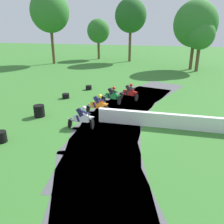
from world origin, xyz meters
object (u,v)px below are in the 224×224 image
object	(u,v)px
tire_stack_near	(89,88)
tire_stack_far	(1,137)
motorcycle_lead_red	(130,92)
tire_stack_mid_b	(39,111)
motorcycle_trailing_orange	(99,104)
motorcycle_chase_green	(112,95)
motorcycle_fourth_white	(83,118)
tire_stack_mid_a	(66,96)

from	to	relation	value
tire_stack_near	tire_stack_far	distance (m)	11.42
motorcycle_lead_red	tire_stack_mid_b	distance (m)	7.50
tire_stack_near	tire_stack_mid_b	world-z (taller)	tire_stack_mid_b
motorcycle_trailing_orange	motorcycle_lead_red	bearing A→B (deg)	66.42
motorcycle_chase_green	tire_stack_near	xyz separation A→B (m)	(-3.25, 3.54, -0.45)
motorcycle_chase_green	motorcycle_trailing_orange	world-z (taller)	motorcycle_trailing_orange
motorcycle_lead_red	motorcycle_fourth_white	size ratio (longest dim) A/B	1.02
motorcycle_chase_green	tire_stack_far	bearing A→B (deg)	-118.18
motorcycle_fourth_white	tire_stack_far	size ratio (longest dim) A/B	2.80
motorcycle_fourth_white	tire_stack_mid_b	distance (m)	3.69
tire_stack_mid_a	tire_stack_near	bearing A→B (deg)	73.20
tire_stack_mid_a	motorcycle_trailing_orange	bearing A→B (deg)	-35.98
motorcycle_lead_red	tire_stack_far	xyz separation A→B (m)	(-5.38, -9.09, -0.36)
tire_stack_near	tire_stack_far	bearing A→B (deg)	-94.74
motorcycle_trailing_orange	tire_stack_mid_a	world-z (taller)	motorcycle_trailing_orange
tire_stack_near	motorcycle_chase_green	bearing A→B (deg)	-47.46
motorcycle_trailing_orange	tire_stack_far	size ratio (longest dim) A/B	2.82
tire_stack_mid_b	motorcycle_lead_red	bearing A→B (deg)	44.42
tire_stack_near	motorcycle_fourth_white	bearing A→B (deg)	-72.88
tire_stack_near	tire_stack_far	size ratio (longest dim) A/B	0.97
motorcycle_fourth_white	motorcycle_trailing_orange	bearing A→B (deg)	85.19
motorcycle_lead_red	motorcycle_chase_green	xyz separation A→B (m)	(-1.19, -1.25, -0.01)
motorcycle_trailing_orange	tire_stack_mid_a	bearing A→B (deg)	144.02
tire_stack_mid_a	tire_stack_mid_b	bearing A→B (deg)	-89.39
motorcycle_trailing_orange	tire_stack_far	xyz separation A→B (m)	(-3.79, -5.44, -0.35)
motorcycle_lead_red	tire_stack_near	bearing A→B (deg)	152.73
motorcycle_fourth_white	tire_stack_near	xyz separation A→B (m)	(-2.63, 8.54, -0.44)
motorcycle_fourth_white	tire_stack_mid_a	world-z (taller)	motorcycle_fourth_white
motorcycle_lead_red	motorcycle_trailing_orange	xyz separation A→B (m)	(-1.59, -3.64, -0.01)
motorcycle_trailing_orange	motorcycle_chase_green	bearing A→B (deg)	80.42
motorcycle_fourth_white	tire_stack_mid_a	xyz separation A→B (m)	(-3.59, 5.37, -0.44)
motorcycle_chase_green	motorcycle_lead_red	bearing A→B (deg)	46.58
motorcycle_chase_green	motorcycle_trailing_orange	xyz separation A→B (m)	(-0.40, -2.39, 0.00)
tire_stack_mid_a	motorcycle_fourth_white	bearing A→B (deg)	-56.25
motorcycle_trailing_orange	tire_stack_far	distance (m)	6.64
tire_stack_near	tire_stack_mid_b	bearing A→B (deg)	-96.89
tire_stack_mid_a	tire_stack_mid_b	world-z (taller)	tire_stack_mid_b
tire_stack_near	tire_stack_mid_b	distance (m)	7.59
tire_stack_mid_b	tire_stack_far	distance (m)	3.85
motorcycle_lead_red	tire_stack_near	xyz separation A→B (m)	(-4.44, 2.29, -0.46)
tire_stack_mid_b	motorcycle_chase_green	bearing A→B (deg)	43.78
motorcycle_trailing_orange	motorcycle_fourth_white	bearing A→B (deg)	-94.81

